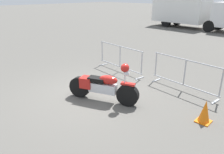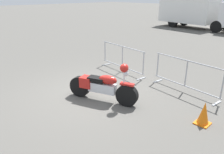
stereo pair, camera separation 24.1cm
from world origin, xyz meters
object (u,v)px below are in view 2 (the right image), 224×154
(box_truck, at_px, (197,10))
(parked_car_blue, at_px, (219,15))
(crowd_barrier_near, at_px, (122,58))
(parked_car_maroon, at_px, (197,13))
(parked_car_black, at_px, (176,12))
(motorcycle, at_px, (102,86))
(traffic_cone, at_px, (204,114))
(crowd_barrier_far, at_px, (186,76))

(box_truck, xyz_separation_m, parked_car_blue, (-0.71, 7.48, -0.93))
(crowd_barrier_near, xyz_separation_m, parked_car_blue, (-4.25, 21.14, 0.14))
(parked_car_maroon, distance_m, parked_car_blue, 2.91)
(parked_car_black, height_order, parked_car_blue, parked_car_black)
(crowd_barrier_near, bearing_deg, box_truck, 104.52)
(box_truck, distance_m, parked_car_blue, 7.57)
(crowd_barrier_near, distance_m, parked_car_black, 23.62)
(motorcycle, relative_size, box_truck, 0.27)
(parked_car_maroon, relative_size, traffic_cone, 7.34)
(crowd_barrier_far, xyz_separation_m, parked_car_black, (-12.80, 21.40, 0.15))
(crowd_barrier_far, distance_m, traffic_cone, 1.94)
(crowd_barrier_near, height_order, crowd_barrier_far, same)
(crowd_barrier_far, distance_m, parked_car_blue, 22.28)
(parked_car_black, relative_size, parked_car_blue, 1.01)
(traffic_cone, bearing_deg, parked_car_black, 121.65)
(crowd_barrier_far, distance_m, box_truck, 15.10)
(crowd_barrier_near, bearing_deg, parked_car_blue, 101.36)
(parked_car_black, xyz_separation_m, traffic_cone, (14.08, -22.84, -0.42))
(motorcycle, height_order, parked_car_maroon, parked_car_maroon)
(crowd_barrier_near, relative_size, box_truck, 0.31)
(traffic_cone, bearing_deg, parked_car_blue, 110.21)
(box_truck, height_order, parked_car_blue, box_truck)
(crowd_barrier_near, xyz_separation_m, box_truck, (-3.54, 13.66, 1.08))
(motorcycle, relative_size, parked_car_blue, 0.51)
(motorcycle, bearing_deg, crowd_barrier_far, 37.94)
(crowd_barrier_far, bearing_deg, traffic_cone, -48.49)
(traffic_cone, bearing_deg, parked_car_maroon, 115.98)
(crowd_barrier_far, relative_size, parked_car_blue, 0.59)
(box_truck, bearing_deg, parked_car_maroon, 118.94)
(parked_car_black, relative_size, traffic_cone, 7.14)
(crowd_barrier_near, bearing_deg, motorcycle, -59.36)
(parked_car_blue, bearing_deg, parked_car_maroon, 78.96)
(parked_car_maroon, xyz_separation_m, parked_car_blue, (2.88, -0.39, -0.03))
(crowd_barrier_near, height_order, traffic_cone, crowd_barrier_near)
(crowd_barrier_near, height_order, box_truck, box_truck)
(crowd_barrier_near, height_order, parked_car_maroon, parked_car_maroon)
(box_truck, xyz_separation_m, parked_car_maroon, (-3.59, 7.87, -0.91))
(crowd_barrier_far, bearing_deg, crowd_barrier_near, 180.00)
(box_truck, xyz_separation_m, traffic_cone, (7.60, -15.10, -1.35))
(box_truck, bearing_deg, parked_car_black, 134.35)
(parked_car_blue, bearing_deg, crowd_barrier_far, -164.88)
(box_truck, xyz_separation_m, parked_car_black, (-6.47, 7.73, -0.93))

